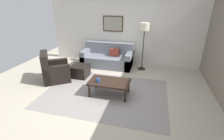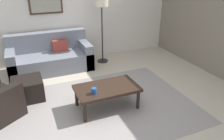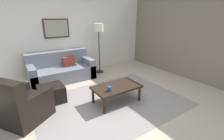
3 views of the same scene
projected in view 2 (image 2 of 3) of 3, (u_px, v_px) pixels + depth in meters
The scene contains 9 objects.
ground_plane at pixel (100, 107), 4.04m from camera, with size 8.00×8.00×0.00m, color #B2A893.
rear_partition at pixel (63, 7), 5.63m from camera, with size 6.00×0.12×2.80m, color silver.
area_rug at pixel (100, 107), 4.04m from camera, with size 3.38×2.43×0.01m, color gray.
couch_main at pixel (50, 57), 5.49m from camera, with size 1.94×0.90×0.88m.
ottoman at pixel (28, 89), 4.25m from camera, with size 0.56×0.56×0.40m, color black.
coffee_table at pixel (107, 90), 3.91m from camera, with size 1.10×0.64×0.41m.
cup at pixel (94, 91), 3.67m from camera, with size 0.09×0.09×0.10m, color #1E478C.
lamp_standing at pixel (102, 8), 5.45m from camera, with size 0.32×0.32×1.71m.
framed_artwork at pixel (46, 1), 5.34m from camera, with size 0.79×0.04×0.59m.
Camera 2 is at (-1.11, -3.21, 2.30)m, focal length 35.74 mm.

